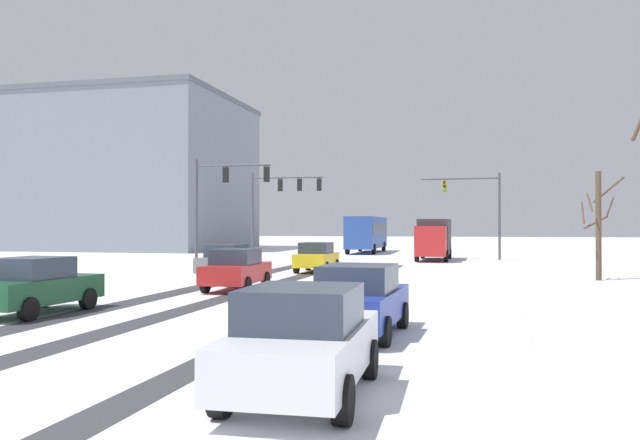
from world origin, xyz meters
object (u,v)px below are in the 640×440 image
(car_yellow_cab_lead, at_px, (317,257))
(bare_tree_sidewalk_far, at_px, (598,222))
(bus_oncoming, at_px, (367,232))
(traffic_signal_far_left, at_px, (280,196))
(car_dark_green_fourth, at_px, (35,285))
(car_grey_second, at_px, (227,261))
(traffic_signal_near_left, at_px, (222,191))
(car_blue_fifth, at_px, (359,300))
(car_red_third, at_px, (237,269))
(box_truck_delivery, at_px, (434,238))
(traffic_signal_far_right, at_px, (478,201))
(car_white_sixth, at_px, (303,341))
(office_building_far_left_block, at_px, (124,175))

(car_yellow_cab_lead, height_order, bare_tree_sidewalk_far, bare_tree_sidewalk_far)
(bus_oncoming, bearing_deg, traffic_signal_far_left, -105.56)
(car_dark_green_fourth, bearing_deg, car_grey_second, 88.21)
(traffic_signal_near_left, bearing_deg, car_blue_fifth, -60.48)
(car_red_third, height_order, box_truck_delivery, box_truck_delivery)
(traffic_signal_near_left, xyz_separation_m, box_truck_delivery, (11.69, 12.30, -2.95))
(car_dark_green_fourth, bearing_deg, car_blue_fifth, -8.19)
(car_yellow_cab_lead, xyz_separation_m, bare_tree_sidewalk_far, (14.00, -2.23, 1.86))
(car_yellow_cab_lead, height_order, car_red_third, same)
(traffic_signal_near_left, relative_size, box_truck_delivery, 0.88)
(traffic_signal_far_right, relative_size, bus_oncoming, 0.59)
(car_yellow_cab_lead, xyz_separation_m, car_grey_second, (-3.32, -4.76, 0.00))
(traffic_signal_far_left, height_order, bare_tree_sidewalk_far, traffic_signal_far_left)
(box_truck_delivery, bearing_deg, car_white_sixth, -89.28)
(car_blue_fifth, xyz_separation_m, box_truck_delivery, (-0.36, 33.59, 0.82))
(bus_oncoming, bearing_deg, car_grey_second, -93.31)
(car_white_sixth, bearing_deg, box_truck_delivery, 90.72)
(traffic_signal_far_right, xyz_separation_m, car_yellow_cab_lead, (-8.63, -15.52, -3.60))
(car_red_third, xyz_separation_m, bare_tree_sidewalk_far, (14.65, 8.28, 1.86))
(car_grey_second, distance_m, bus_oncoming, 31.03)
(car_yellow_cab_lead, relative_size, bare_tree_sidewalk_far, 0.81)
(car_yellow_cab_lead, height_order, car_grey_second, same)
(traffic_signal_near_left, relative_size, office_building_far_left_block, 0.26)
(traffic_signal_far_left, xyz_separation_m, car_yellow_cab_lead, (5.61, -11.54, -3.95))
(car_dark_green_fourth, bearing_deg, traffic_signal_near_left, 97.06)
(traffic_signal_far_left, bearing_deg, traffic_signal_near_left, -93.44)
(bus_oncoming, xyz_separation_m, bare_tree_sidewalk_far, (15.53, -28.42, 0.69))
(bus_oncoming, distance_m, box_truck_delivery, 14.18)
(car_dark_green_fourth, distance_m, box_truck_delivery, 33.52)
(car_grey_second, bearing_deg, bare_tree_sidewalk_far, 8.31)
(traffic_signal_far_left, relative_size, car_yellow_cab_lead, 1.58)
(traffic_signal_near_left, bearing_deg, car_dark_green_fourth, -82.94)
(car_grey_second, xyz_separation_m, office_building_far_left_block, (-26.21, 35.09, 7.43))
(car_red_third, bearing_deg, car_dark_green_fourth, -111.58)
(car_blue_fifth, bearing_deg, car_yellow_cab_lead, 106.53)
(car_yellow_cab_lead, xyz_separation_m, car_red_third, (-0.64, -10.51, 0.00))
(traffic_signal_near_left, height_order, car_red_third, traffic_signal_near_left)
(car_white_sixth, xyz_separation_m, bare_tree_sidewalk_far, (8.02, 22.90, 1.86))
(bus_oncoming, bearing_deg, office_building_far_left_block, 171.59)
(traffic_signal_far_left, height_order, car_blue_fifth, traffic_signal_far_left)
(traffic_signal_far_right, relative_size, car_dark_green_fourth, 1.56)
(car_red_third, relative_size, car_white_sixth, 1.00)
(car_blue_fifth, relative_size, bare_tree_sidewalk_far, 0.83)
(traffic_signal_far_left, height_order, car_grey_second, traffic_signal_far_left)
(car_dark_green_fourth, relative_size, bare_tree_sidewalk_far, 0.82)
(traffic_signal_far_left, relative_size, bus_oncoming, 0.59)
(traffic_signal_far_right, xyz_separation_m, car_blue_fifth, (-2.78, -35.23, -3.60))
(car_grey_second, bearing_deg, car_dark_green_fourth, -91.79)
(car_blue_fifth, bearing_deg, office_building_far_left_block, 125.25)
(car_grey_second, relative_size, bare_tree_sidewalk_far, 0.82)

